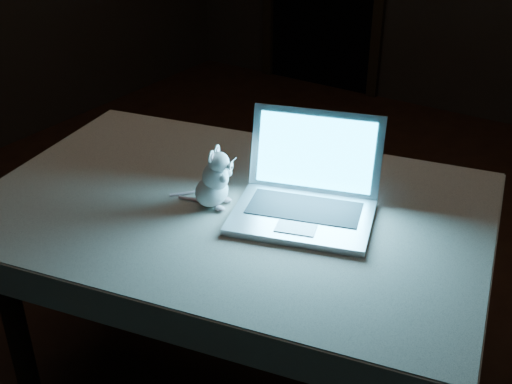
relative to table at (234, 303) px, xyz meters
The scene contains 5 objects.
floor 0.79m from the table, 112.21° to the left, with size 5.00×5.00×0.00m, color black.
table is the anchor object (origin of this frame).
tablecloth 0.35m from the table, 57.10° to the right, with size 1.58×1.06×0.11m, color beige, non-canonical shape.
laptop 0.59m from the table, ahead, with size 0.42×0.36×0.28m, color silver, non-canonical shape.
plush_mouse 0.50m from the table, 134.29° to the right, with size 0.14×0.14×0.20m, color silver, non-canonical shape.
Camera 1 is at (1.29, -2.05, 1.81)m, focal length 45.00 mm.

